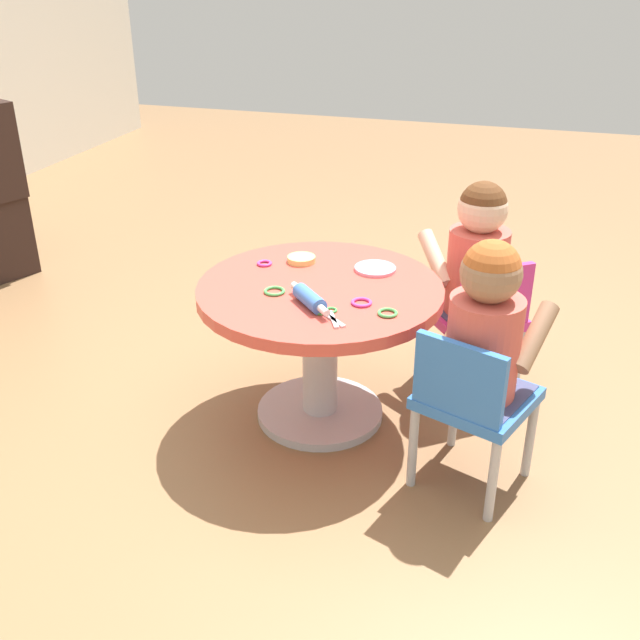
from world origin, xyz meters
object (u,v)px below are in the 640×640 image
child_chair_left (472,401)px  seated_child_left (486,327)px  craft_scissors (329,315)px  craft_table (320,322)px  seated_child_right (477,254)px  child_chair_right (477,317)px  rolling_pin (310,299)px

child_chair_left → seated_child_left: 0.23m
craft_scissors → child_chair_left: bearing=-94.1°
craft_table → craft_scissors: size_ratio=5.86×
craft_table → seated_child_right: 0.60m
child_chair_left → craft_scissors: size_ratio=3.90×
seated_child_left → seated_child_right: size_ratio=1.00×
child_chair_right → craft_scissors: child_chair_right is taller
child_chair_left → seated_child_right: size_ratio=1.05×
child_chair_left → seated_child_right: bearing=6.8°
craft_scissors → child_chair_right: bearing=-37.0°
child_chair_right → rolling_pin: (-0.48, 0.47, 0.22)m
rolling_pin → craft_scissors: rolling_pin is taller
child_chair_left → rolling_pin: (0.08, 0.52, 0.22)m
craft_table → child_chair_left: 0.59m
child_chair_left → seated_child_left: bearing=-20.5°
rolling_pin → craft_scissors: 0.09m
craft_table → child_chair_right: bearing=-56.6°
seated_child_left → craft_scissors: bearing=90.7°
child_chair_right → seated_child_right: seated_child_right is taller
seated_child_left → child_chair_right: bearing=6.6°
seated_child_left → child_chair_right: (0.52, 0.06, -0.23)m
child_chair_right → seated_child_right: 0.23m
rolling_pin → craft_scissors: (-0.05, -0.08, -0.02)m
seated_child_left → child_chair_right: seated_child_left is taller
craft_scissors → rolling_pin: bearing=58.1°
child_chair_left → seated_child_right: 0.64m
seated_child_left → rolling_pin: (0.04, 0.53, -0.00)m
child_chair_right → craft_scissors: (-0.53, 0.40, 0.20)m
child_chair_right → seated_child_right: (0.03, 0.02, 0.23)m
craft_table → craft_scissors: bearing=-156.1°
craft_table → child_chair_left: size_ratio=1.50×
child_chair_left → child_chair_right: bearing=4.8°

